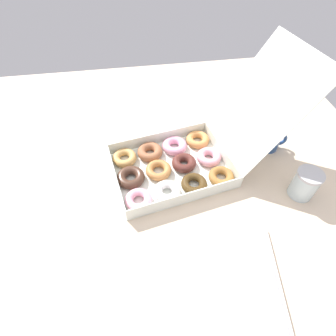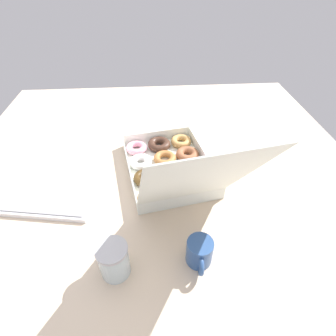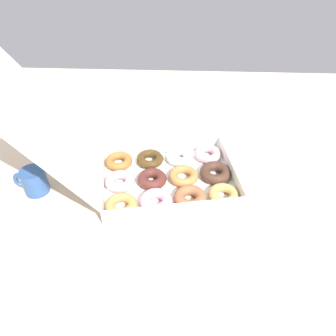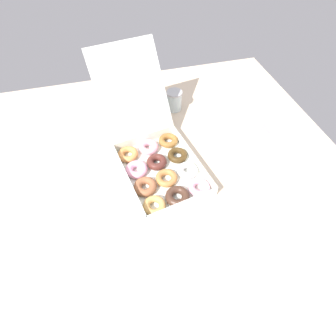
% 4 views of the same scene
% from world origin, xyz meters
% --- Properties ---
extents(ground_plane, '(1.80, 1.80, 0.02)m').
position_xyz_m(ground_plane, '(0.00, 0.00, -0.01)').
color(ground_plane, beige).
extents(donut_box, '(0.46, 0.75, 0.44)m').
position_xyz_m(donut_box, '(-0.05, 0.04, 0.04)').
color(donut_box, white).
rests_on(donut_box, ground_plane).
extents(keyboard, '(0.38, 0.19, 0.02)m').
position_xyz_m(keyboard, '(0.44, 0.18, 0.01)').
color(keyboard, white).
rests_on(keyboard, ground_plane).
extents(coffee_mug, '(0.08, 0.12, 0.09)m').
position_xyz_m(coffee_mug, '(-0.10, 0.45, 0.04)').
color(coffee_mug, '#2D518D').
rests_on(coffee_mug, ground_plane).
extents(glass_jar, '(0.09, 0.09, 0.12)m').
position_xyz_m(glass_jar, '(0.15, 0.46, 0.06)').
color(glass_jar, silver).
rests_on(glass_jar, ground_plane).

